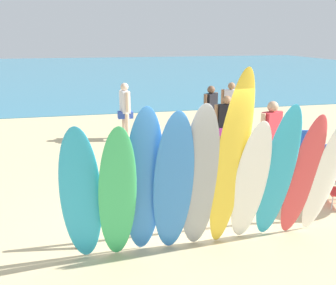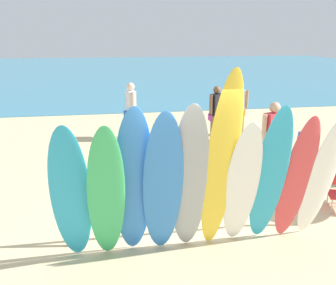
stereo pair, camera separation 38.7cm
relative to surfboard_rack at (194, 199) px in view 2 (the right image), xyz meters
name	(u,v)px [view 2 (the right image)]	position (x,y,z in m)	size (l,w,h in m)	color
ground	(128,99)	(0.00, 14.00, -0.63)	(60.00, 60.00, 0.00)	#D3BC8C
ocean_water	(114,70)	(0.00, 30.18, -0.62)	(60.00, 40.00, 0.02)	teal
surfboard_rack	(194,199)	(0.00, 0.00, 0.00)	(4.01, 0.07, 0.78)	brown
surfboard_teal_0	(71,195)	(-1.84, -0.50, 0.42)	(0.55, 0.07, 2.15)	#289EC6
surfboard_green_1	(106,196)	(-1.37, -0.64, 0.44)	(0.51, 0.06, 2.24)	#38B266
surfboard_blue_2	(134,184)	(-0.99, -0.48, 0.52)	(0.55, 0.06, 2.36)	#337AD1
surfboard_blue_3	(163,186)	(-0.59, -0.56, 0.50)	(0.56, 0.08, 2.32)	#337AD1
surfboard_grey_4	(190,181)	(-0.21, -0.55, 0.54)	(0.54, 0.08, 2.40)	#999EA3
surfboard_yellow_5	(221,166)	(0.22, -0.62, 0.76)	(0.47, 0.06, 2.87)	yellow
surfboard_white_6	(242,186)	(0.58, -0.54, 0.41)	(0.50, 0.08, 2.17)	white
surfboard_teal_7	(270,178)	(0.98, -0.58, 0.52)	(0.49, 0.06, 2.41)	#289EC6
surfboard_red_8	(296,181)	(1.43, -0.54, 0.43)	(0.48, 0.07, 2.18)	#D13D42
surfboard_white_9	(320,180)	(1.83, -0.51, 0.40)	(0.48, 0.06, 2.13)	white
beachgoer_near_rack	(238,105)	(2.91, 6.02, 0.34)	(0.59, 0.38, 1.69)	#9E704C
beachgoer_midbeach	(230,123)	(1.86, 3.72, 0.32)	(0.62, 0.27, 1.65)	#9E704C
beachgoer_photographing	(216,110)	(2.02, 5.43, 0.34)	(0.54, 0.42, 1.69)	brown
beachgoer_strolling	(131,107)	(-0.47, 6.14, 0.38)	(0.46, 0.66, 1.75)	beige
beachgoer_by_water	(273,135)	(2.33, 2.20, 0.38)	(0.62, 0.37, 1.75)	tan
beach_chair_striped	(308,147)	(3.66, 2.97, -0.20)	(0.66, 0.78, 0.82)	#B7B7BC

